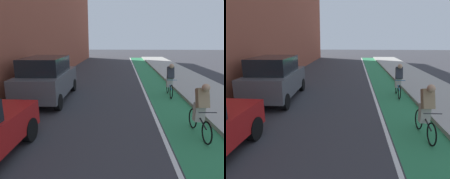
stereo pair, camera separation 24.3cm
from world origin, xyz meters
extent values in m
plane|color=#38383D|center=(0.00, 15.60, 0.00)|extent=(86.23, 86.23, 0.00)
cube|color=#2D8451|center=(2.89, 17.60, 0.00)|extent=(1.60, 39.20, 0.00)
cube|color=white|center=(1.99, 17.60, 0.00)|extent=(0.12, 39.20, 0.00)
cube|color=#A8A59E|center=(5.17, 17.60, 0.07)|extent=(2.97, 39.20, 0.14)
cylinder|color=black|center=(-1.79, 11.66, 0.33)|extent=(0.23, 0.66, 0.66)
cube|color=#595B60|center=(-2.64, 15.75, 0.80)|extent=(2.00, 4.31, 0.95)
cube|color=black|center=(-2.63, 15.54, 1.60)|extent=(1.72, 2.61, 0.75)
cylinder|color=black|center=(-3.54, 17.29, 0.33)|extent=(0.24, 0.67, 0.66)
cylinder|color=black|center=(-1.85, 17.36, 0.33)|extent=(0.24, 0.67, 0.66)
cylinder|color=black|center=(-3.42, 14.15, 0.33)|extent=(0.24, 0.67, 0.66)
cylinder|color=black|center=(-1.74, 14.21, 0.33)|extent=(0.24, 0.67, 0.66)
torus|color=black|center=(3.06, 11.70, 0.32)|extent=(0.06, 0.63, 0.63)
torus|color=black|center=(3.02, 12.75, 0.32)|extent=(0.06, 0.63, 0.63)
cylinder|color=black|center=(3.04, 12.23, 0.54)|extent=(0.07, 0.96, 0.33)
cylinder|color=black|center=(3.03, 12.41, 0.62)|extent=(0.04, 0.12, 0.55)
cylinder|color=black|center=(3.05, 11.78, 0.87)|extent=(0.48, 0.04, 0.02)
cube|color=beige|center=(3.03, 12.33, 0.69)|extent=(0.29, 0.25, 0.56)
cube|color=tan|center=(3.04, 12.21, 1.15)|extent=(0.33, 0.41, 0.60)
sphere|color=tan|center=(3.04, 12.05, 1.49)|extent=(0.22, 0.22, 0.22)
cube|color=#333842|center=(3.04, 12.33, 1.17)|extent=(0.27, 0.28, 0.39)
torus|color=black|center=(3.10, 16.07, 0.33)|extent=(0.08, 0.67, 0.67)
torus|color=black|center=(3.16, 17.11, 0.33)|extent=(0.08, 0.67, 0.67)
cylinder|color=#1966A5|center=(3.13, 16.59, 0.55)|extent=(0.09, 0.96, 0.33)
cylinder|color=#1966A5|center=(3.14, 16.77, 0.63)|extent=(0.04, 0.12, 0.55)
cylinder|color=#1966A5|center=(3.11, 16.14, 0.88)|extent=(0.48, 0.05, 0.02)
cube|color=beige|center=(3.14, 16.70, 0.70)|extent=(0.29, 0.25, 0.56)
cube|color=#333842|center=(3.13, 16.57, 1.16)|extent=(0.34, 0.42, 0.60)
sphere|color=tan|center=(3.12, 16.41, 1.50)|extent=(0.22, 0.22, 0.22)
cube|color=#4C7247|center=(3.14, 16.69, 1.18)|extent=(0.27, 0.29, 0.39)
camera|label=1|loc=(0.73, 6.41, 2.80)|focal=33.60mm
camera|label=2|loc=(0.97, 6.42, 2.80)|focal=33.60mm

